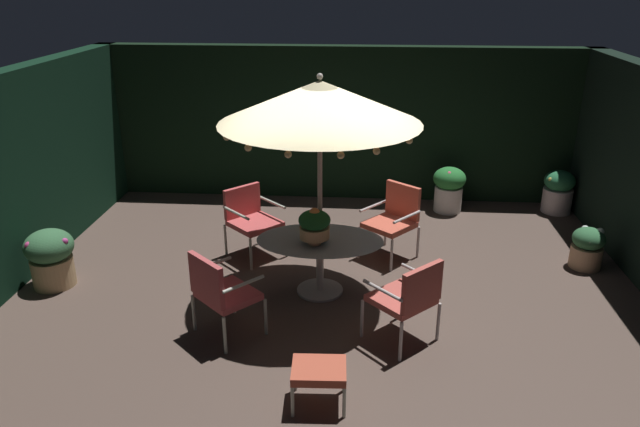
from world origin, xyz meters
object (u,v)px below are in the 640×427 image
(potted_plant_left_near, at_px, (449,188))
(patio_dining_table, at_px, (320,251))
(patio_chair_north, at_px, (220,290))
(patio_chair_east, at_px, (394,216))
(potted_plant_left_far, at_px, (558,191))
(patio_umbrella, at_px, (320,102))
(potted_plant_back_center, at_px, (587,247))
(centerpiece_planter, at_px, (315,224))
(potted_plant_front_corner, at_px, (51,256))
(patio_chair_northeast, at_px, (409,295))
(ottoman_footrest, at_px, (319,372))
(patio_chair_southeast, at_px, (251,216))

(potted_plant_left_near, bearing_deg, patio_dining_table, -123.56)
(patio_chair_north, xyz_separation_m, potted_plant_left_near, (2.86, 3.89, -0.16))
(patio_chair_east, distance_m, potted_plant_left_far, 3.31)
(patio_dining_table, distance_m, patio_umbrella, 1.79)
(potted_plant_back_center, bearing_deg, centerpiece_planter, -163.10)
(patio_chair_north, height_order, potted_plant_left_far, patio_chair_north)
(patio_chair_north, relative_size, potted_plant_left_near, 1.30)
(potted_plant_back_center, height_order, potted_plant_front_corner, potted_plant_front_corner)
(patio_chair_east, relative_size, potted_plant_left_far, 1.43)
(patio_dining_table, bearing_deg, patio_chair_north, -132.95)
(patio_umbrella, distance_m, potted_plant_front_corner, 3.86)
(patio_umbrella, bearing_deg, potted_plant_left_far, 38.80)
(potted_plant_back_center, bearing_deg, patio_umbrella, -164.96)
(potted_plant_left_far, bearing_deg, centerpiece_planter, -140.31)
(patio_chair_northeast, bearing_deg, patio_dining_table, 134.18)
(potted_plant_left_near, bearing_deg, potted_plant_left_far, 3.13)
(ottoman_footrest, relative_size, potted_plant_front_corner, 0.68)
(potted_plant_back_center, bearing_deg, patio_chair_southeast, 179.22)
(patio_chair_southeast, bearing_deg, patio_chair_north, -88.49)
(patio_umbrella, relative_size, ottoman_footrest, 5.27)
(potted_plant_front_corner, bearing_deg, patio_umbrella, 1.59)
(patio_chair_northeast, distance_m, patio_chair_southeast, 2.86)
(patio_chair_northeast, xyz_separation_m, ottoman_footrest, (-0.84, -1.04, -0.22))
(centerpiece_planter, xyz_separation_m, potted_plant_front_corner, (-3.28, 0.05, -0.56))
(potted_plant_front_corner, relative_size, potted_plant_left_near, 1.00)
(ottoman_footrest, bearing_deg, patio_chair_north, 137.84)
(patio_dining_table, xyz_separation_m, patio_umbrella, (-0.00, -0.00, 1.79))
(potted_plant_front_corner, bearing_deg, ottoman_footrest, -29.48)
(potted_plant_front_corner, height_order, potted_plant_left_near, potted_plant_left_near)
(patio_dining_table, distance_m, patio_chair_east, 1.44)
(centerpiece_planter, height_order, potted_plant_left_near, centerpiece_planter)
(potted_plant_left_far, bearing_deg, patio_chair_southeast, -157.42)
(ottoman_footrest, bearing_deg, potted_plant_left_far, 54.97)
(ottoman_footrest, bearing_deg, potted_plant_front_corner, 150.52)
(potted_plant_back_center, height_order, potted_plant_left_far, potted_plant_left_far)
(patio_chair_east, xyz_separation_m, potted_plant_left_near, (0.96, 1.75, -0.18))
(centerpiece_planter, xyz_separation_m, potted_plant_left_far, (3.71, 3.08, -0.59))
(patio_chair_southeast, height_order, ottoman_footrest, patio_chair_southeast)
(potted_plant_left_near, bearing_deg, potted_plant_back_center, -50.38)
(patio_chair_northeast, height_order, potted_plant_left_near, patio_chair_northeast)
(centerpiece_planter, xyz_separation_m, patio_chair_east, (0.98, 1.23, -0.37))
(patio_chair_northeast, distance_m, ottoman_footrest, 1.36)
(centerpiece_planter, height_order, patio_chair_southeast, centerpiece_planter)
(patio_chair_north, bearing_deg, ottoman_footrest, -42.16)
(patio_chair_north, relative_size, potted_plant_left_far, 1.38)
(ottoman_footrest, bearing_deg, patio_dining_table, 94.19)
(patio_chair_southeast, xyz_separation_m, ottoman_footrest, (1.18, -3.06, -0.22))
(patio_chair_north, height_order, potted_plant_back_center, patio_chair_north)
(patio_umbrella, distance_m, patio_chair_northeast, 2.28)
(patio_umbrella, bearing_deg, ottoman_footrest, -85.81)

